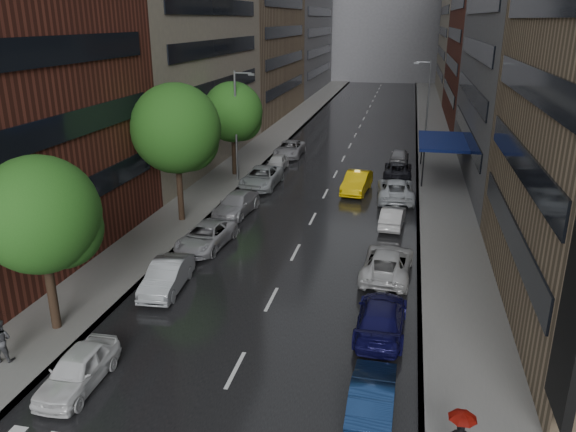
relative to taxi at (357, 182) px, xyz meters
The scene contains 14 objects.
road 21.17m from the taxi, 96.37° to the left, with size 14.00×140.00×0.01m, color black.
sidewalk_left 23.90m from the taxi, 118.35° to the left, with size 4.00×140.00×0.15m, color gray.
sidewalk_right 22.06m from the taxi, 72.44° to the left, with size 4.00×140.00×0.15m, color gray.
buildings_right 33.63m from the taxi, 65.47° to the left, with size 8.05×109.10×36.00m.
building_far 90.34m from the taxi, 91.51° to the left, with size 40.00×14.00×32.00m, color slate.
tree_near 26.51m from the taxi, 114.78° to the right, with size 4.94×4.94×7.87m.
tree_mid 15.39m from the taxi, 139.62° to the right, with size 5.81×5.81×9.25m.
tree_far 12.24m from the taxi, 165.78° to the left, with size 5.09×5.09×8.11m.
taxi is the anchor object (origin of this frame).
parked_cars_left 9.29m from the taxi, 146.49° to the right, with size 2.78×42.91×1.59m.
parked_cars_right 8.36m from the taxi, 68.56° to the right, with size 2.96×41.30×1.59m.
street_lamp_left 10.91m from the taxi, behind, with size 1.74×0.22×9.00m.
street_lamp_right 17.39m from the taxi, 71.46° to the left, with size 1.74×0.22×9.00m.
awning 9.26m from the taxi, 42.23° to the left, with size 4.00×8.00×3.12m.
Camera 1 is at (5.93, -13.87, 12.99)m, focal length 35.00 mm.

